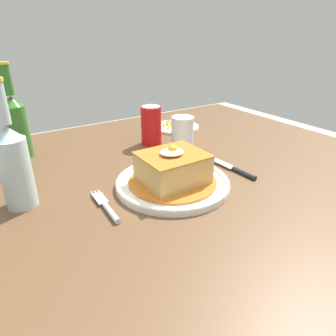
{
  "coord_description": "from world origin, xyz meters",
  "views": [
    {
      "loc": [
        -0.44,
        -0.59,
        1.1
      ],
      "look_at": [
        -0.07,
        -0.04,
        0.79
      ],
      "focal_mm": 32.61,
      "sensor_mm": 36.0,
      "label": 1
    }
  ],
  "objects_px": {
    "beer_bottle_green": "(16,124)",
    "beer_bottle_clear": "(14,163)",
    "knife": "(237,170)",
    "side_plate_fries": "(176,127)",
    "main_plate": "(173,183)",
    "drinking_glass": "(182,136)",
    "fork": "(107,208)",
    "soda_can": "(151,125)"
  },
  "relations": [
    {
      "from": "knife",
      "to": "drinking_glass",
      "type": "bearing_deg",
      "value": 97.73
    },
    {
      "from": "main_plate",
      "to": "soda_can",
      "type": "distance_m",
      "value": 0.31
    },
    {
      "from": "knife",
      "to": "beer_bottle_clear",
      "type": "bearing_deg",
      "value": 165.25
    },
    {
      "from": "soda_can",
      "to": "main_plate",
      "type": "bearing_deg",
      "value": -110.75
    },
    {
      "from": "beer_bottle_green",
      "to": "beer_bottle_clear",
      "type": "relative_size",
      "value": 1.0
    },
    {
      "from": "knife",
      "to": "side_plate_fries",
      "type": "bearing_deg",
      "value": 78.58
    },
    {
      "from": "knife",
      "to": "soda_can",
      "type": "bearing_deg",
      "value": 104.27
    },
    {
      "from": "beer_bottle_green",
      "to": "beer_bottle_clear",
      "type": "bearing_deg",
      "value": -99.57
    },
    {
      "from": "soda_can",
      "to": "drinking_glass",
      "type": "xyz_separation_m",
      "value": [
        0.05,
        -0.1,
        -0.02
      ]
    },
    {
      "from": "knife",
      "to": "drinking_glass",
      "type": "distance_m",
      "value": 0.22
    },
    {
      "from": "drinking_glass",
      "to": "side_plate_fries",
      "type": "distance_m",
      "value": 0.23
    },
    {
      "from": "main_plate",
      "to": "beer_bottle_clear",
      "type": "xyz_separation_m",
      "value": [
        -0.32,
        0.1,
        0.09
      ]
    },
    {
      "from": "fork",
      "to": "soda_can",
      "type": "relative_size",
      "value": 1.14
    },
    {
      "from": "fork",
      "to": "drinking_glass",
      "type": "distance_m",
      "value": 0.39
    },
    {
      "from": "fork",
      "to": "beer_bottle_clear",
      "type": "distance_m",
      "value": 0.21
    },
    {
      "from": "beer_bottle_clear",
      "to": "main_plate",
      "type": "bearing_deg",
      "value": -18.13
    },
    {
      "from": "side_plate_fries",
      "to": "drinking_glass",
      "type": "bearing_deg",
      "value": -119.41
    },
    {
      "from": "main_plate",
      "to": "fork",
      "type": "xyz_separation_m",
      "value": [
        -0.17,
        -0.01,
        -0.0
      ]
    },
    {
      "from": "knife",
      "to": "beer_bottle_green",
      "type": "height_order",
      "value": "beer_bottle_green"
    },
    {
      "from": "main_plate",
      "to": "side_plate_fries",
      "type": "xyz_separation_m",
      "value": [
        0.27,
        0.38,
        -0.0
      ]
    },
    {
      "from": "beer_bottle_clear",
      "to": "drinking_glass",
      "type": "distance_m",
      "value": 0.48
    },
    {
      "from": "beer_bottle_clear",
      "to": "side_plate_fries",
      "type": "relative_size",
      "value": 1.56
    },
    {
      "from": "drinking_glass",
      "to": "side_plate_fries",
      "type": "height_order",
      "value": "drinking_glass"
    },
    {
      "from": "soda_can",
      "to": "drinking_glass",
      "type": "height_order",
      "value": "soda_can"
    },
    {
      "from": "main_plate",
      "to": "beer_bottle_green",
      "type": "bearing_deg",
      "value": 123.84
    },
    {
      "from": "fork",
      "to": "drinking_glass",
      "type": "relative_size",
      "value": 1.35
    },
    {
      "from": "beer_bottle_green",
      "to": "drinking_glass",
      "type": "bearing_deg",
      "value": -27.15
    },
    {
      "from": "beer_bottle_green",
      "to": "side_plate_fries",
      "type": "height_order",
      "value": "beer_bottle_green"
    },
    {
      "from": "side_plate_fries",
      "to": "fork",
      "type": "bearing_deg",
      "value": -138.48
    },
    {
      "from": "drinking_glass",
      "to": "soda_can",
      "type": "bearing_deg",
      "value": 116.58
    },
    {
      "from": "main_plate",
      "to": "drinking_glass",
      "type": "bearing_deg",
      "value": 49.0
    },
    {
      "from": "knife",
      "to": "side_plate_fries",
      "type": "distance_m",
      "value": 0.41
    },
    {
      "from": "fork",
      "to": "soda_can",
      "type": "bearing_deg",
      "value": 46.55
    },
    {
      "from": "soda_can",
      "to": "beer_bottle_clear",
      "type": "xyz_separation_m",
      "value": [
        -0.42,
        -0.18,
        0.04
      ]
    },
    {
      "from": "drinking_glass",
      "to": "main_plate",
      "type": "bearing_deg",
      "value": -131.0
    },
    {
      "from": "knife",
      "to": "beer_bottle_clear",
      "type": "height_order",
      "value": "beer_bottle_clear"
    },
    {
      "from": "beer_bottle_green",
      "to": "beer_bottle_clear",
      "type": "height_order",
      "value": "same"
    },
    {
      "from": "main_plate",
      "to": "side_plate_fries",
      "type": "height_order",
      "value": "main_plate"
    },
    {
      "from": "beer_bottle_clear",
      "to": "fork",
      "type": "bearing_deg",
      "value": -39.47
    },
    {
      "from": "main_plate",
      "to": "beer_bottle_clear",
      "type": "distance_m",
      "value": 0.35
    },
    {
      "from": "drinking_glass",
      "to": "beer_bottle_clear",
      "type": "bearing_deg",
      "value": -170.77
    },
    {
      "from": "main_plate",
      "to": "fork",
      "type": "bearing_deg",
      "value": -175.32
    }
  ]
}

